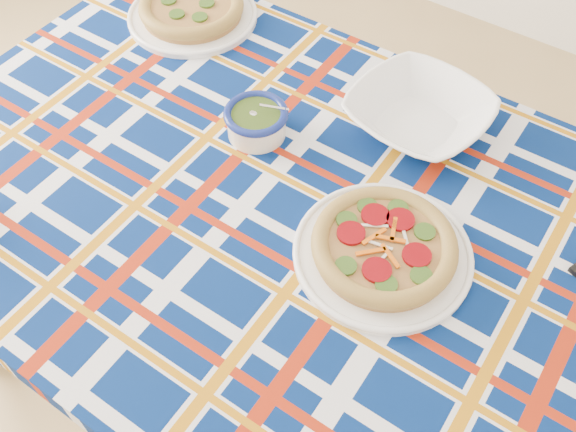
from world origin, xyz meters
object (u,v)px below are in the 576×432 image
Objects in this scene: dining_table at (295,234)px; serving_bowl at (419,114)px; main_focaccia_plate at (384,246)px; pesto_bowl at (256,120)px.

dining_table is 0.37m from serving_bowl.
serving_bowl is (-0.11, 0.34, 0.00)m from main_focaccia_plate.
serving_bowl is at bearing 107.37° from main_focaccia_plate.
serving_bowl reaches higher than main_focaccia_plate.
main_focaccia_plate is 0.35m from serving_bowl.
pesto_bowl is (-0.18, 0.13, 0.12)m from dining_table.
dining_table is 12.32× the size of pesto_bowl.
dining_table is 0.22m from main_focaccia_plate.
dining_table is at bearing -104.23° from serving_bowl.
pesto_bowl is (-0.38, 0.12, 0.01)m from main_focaccia_plate.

